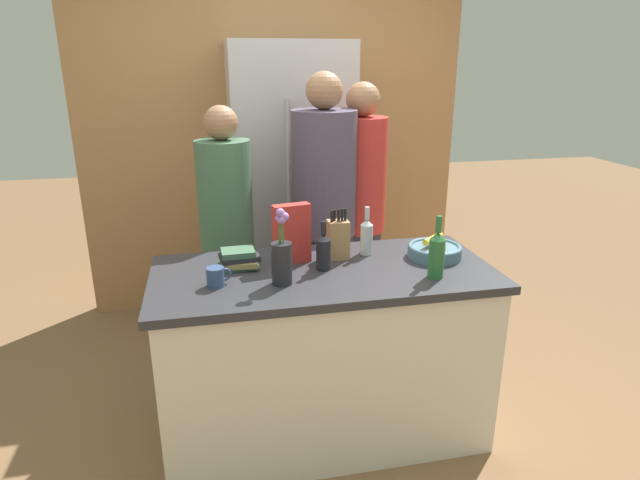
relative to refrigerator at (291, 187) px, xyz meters
name	(u,v)px	position (x,y,z in m)	size (l,w,h in m)	color
ground_plane	(324,427)	(-0.06, -1.37, -0.98)	(14.00, 14.00, 0.00)	brown
kitchen_island	(324,353)	(-0.06, -1.37, -0.53)	(1.61, 0.74, 0.89)	silver
back_wall_wood	(274,136)	(-0.06, 0.36, 0.32)	(2.81, 0.12, 2.60)	#AD7A4C
refrigerator	(291,187)	(0.00, 0.00, 0.00)	(0.81, 0.62, 1.96)	#B7B7BC
fruit_bowl	(435,250)	(0.52, -1.32, -0.05)	(0.27, 0.27, 0.10)	slate
knife_block	(338,239)	(0.04, -1.23, 0.02)	(0.10, 0.09, 0.26)	#A87A4C
flower_vase	(282,259)	(-0.27, -1.49, 0.03)	(0.09, 0.09, 0.34)	#232328
cereal_box	(292,234)	(-0.19, -1.24, 0.06)	(0.19, 0.09, 0.29)	red
coffee_mug	(216,277)	(-0.56, -1.46, -0.04)	(0.11, 0.08, 0.09)	#334770
book_stack	(239,259)	(-0.45, -1.26, -0.04)	(0.20, 0.16, 0.09)	#3D6047
bottle_oil	(437,254)	(0.42, -1.56, 0.03)	(0.07, 0.07, 0.29)	#286633
bottle_vinegar	(324,251)	(-0.06, -1.36, 0.01)	(0.07, 0.07, 0.24)	black
bottle_wine	(366,236)	(0.20, -1.20, 0.01)	(0.06, 0.06, 0.25)	#B2BCC1
person_at_sink	(227,230)	(-0.48, -0.69, -0.07)	(0.31, 0.31, 1.61)	#383842
person_in_blue	(324,210)	(0.09, -0.70, 0.02)	(0.37, 0.37, 1.78)	#383842
person_in_red_tee	(360,206)	(0.34, -0.59, 0.00)	(0.31, 0.31, 1.72)	#383842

